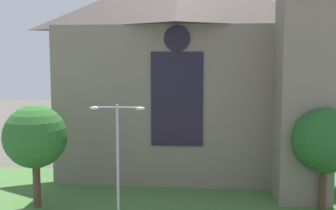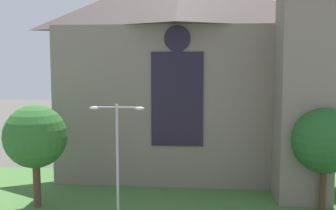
# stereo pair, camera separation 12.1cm
# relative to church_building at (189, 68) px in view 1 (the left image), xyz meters

# --- Properties ---
(ground) EXTENTS (160.00, 160.00, 0.00)m
(ground) POSITION_rel_church_building_xyz_m (-1.37, -8.13, -10.27)
(ground) COLOR #56544C
(grass_verge) EXTENTS (120.00, 20.00, 0.01)m
(grass_verge) POSITION_rel_church_building_xyz_m (-1.37, -10.13, -10.27)
(grass_verge) COLOR #477538
(grass_verge) RESTS_ON ground
(church_building) EXTENTS (23.20, 16.20, 26.00)m
(church_building) POSITION_rel_church_building_xyz_m (0.00, 0.00, 0.00)
(church_building) COLOR gray
(church_building) RESTS_ON ground
(tree_left_near) EXTENTS (4.69, 4.69, 7.73)m
(tree_left_near) POSITION_rel_church_building_xyz_m (-10.93, -11.05, -4.93)
(tree_left_near) COLOR brown
(tree_left_near) RESTS_ON ground
(tree_right_near) EXTENTS (4.75, 4.75, 7.57)m
(tree_right_near) POSITION_rel_church_building_xyz_m (10.25, -9.83, -5.10)
(tree_right_near) COLOR #4C3823
(tree_right_near) RESTS_ON ground
(streetlamp_near) EXTENTS (3.37, 0.26, 8.35)m
(streetlamp_near) POSITION_rel_church_building_xyz_m (-3.75, -15.73, -4.97)
(streetlamp_near) COLOR #B2B2B7
(streetlamp_near) RESTS_ON ground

